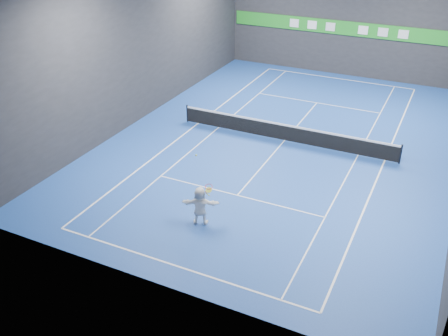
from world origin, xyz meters
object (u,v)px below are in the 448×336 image
at_px(player, 200,206).
at_px(tennis_net, 285,132).
at_px(tennis_ball, 196,155).
at_px(tennis_racket, 209,188).

relative_size(player, tennis_net, 0.14).
height_order(tennis_ball, tennis_racket, tennis_ball).
distance_m(player, tennis_racket, 0.99).
xyz_separation_m(player, tennis_racket, (0.38, 0.05, 0.92)).
height_order(player, tennis_ball, tennis_ball).
distance_m(tennis_ball, tennis_net, 9.49).
bearing_deg(player, tennis_ball, 0.95).
height_order(player, tennis_racket, tennis_racket).
bearing_deg(tennis_net, player, -93.15).
xyz_separation_m(tennis_ball, tennis_racket, (0.48, 0.09, -1.42)).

